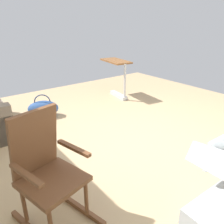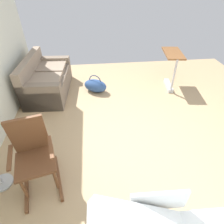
{
  "view_description": "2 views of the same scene",
  "coord_description": "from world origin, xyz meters",
  "px_view_note": "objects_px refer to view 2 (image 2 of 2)",
  "views": [
    {
      "loc": [
        -2.24,
        2.1,
        1.71
      ],
      "look_at": [
        -0.29,
        0.59,
        0.68
      ],
      "focal_mm": 35.99,
      "sensor_mm": 36.0,
      "label": 1
    },
    {
      "loc": [
        -2.33,
        0.77,
        2.41
      ],
      "look_at": [
        -0.03,
        0.51,
        0.62
      ],
      "focal_mm": 30.12,
      "sensor_mm": 36.0,
      "label": 2
    }
  ],
  "objects_px": {
    "couch": "(47,81)",
    "duffel_bag": "(95,86)",
    "rocking_chair": "(34,155)",
    "overbed_table": "(172,66)"
  },
  "relations": [
    {
      "from": "rocking_chair",
      "to": "overbed_table",
      "type": "height_order",
      "value": "rocking_chair"
    },
    {
      "from": "couch",
      "to": "overbed_table",
      "type": "bearing_deg",
      "value": -90.37
    },
    {
      "from": "couch",
      "to": "rocking_chair",
      "type": "distance_m",
      "value": 2.43
    },
    {
      "from": "couch",
      "to": "duffel_bag",
      "type": "relative_size",
      "value": 2.55
    },
    {
      "from": "rocking_chair",
      "to": "duffel_bag",
      "type": "bearing_deg",
      "value": -20.29
    },
    {
      "from": "overbed_table",
      "to": "duffel_bag",
      "type": "distance_m",
      "value": 1.89
    },
    {
      "from": "couch",
      "to": "duffel_bag",
      "type": "distance_m",
      "value": 1.13
    },
    {
      "from": "rocking_chair",
      "to": "duffel_bag",
      "type": "distance_m",
      "value": 2.49
    },
    {
      "from": "couch",
      "to": "duffel_bag",
      "type": "xyz_separation_m",
      "value": [
        -0.09,
        -1.12,
        -0.15
      ]
    },
    {
      "from": "couch",
      "to": "overbed_table",
      "type": "distance_m",
      "value": 2.98
    }
  ]
}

